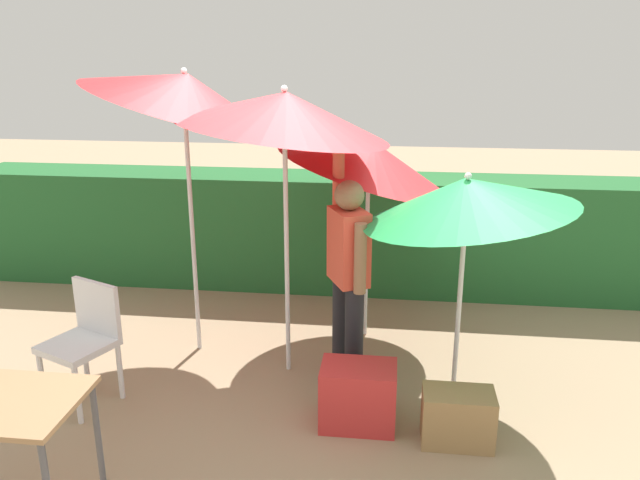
% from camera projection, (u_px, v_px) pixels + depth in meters
% --- Properties ---
extents(ground_plane, '(24.00, 24.00, 0.00)m').
position_uv_depth(ground_plane, '(315.00, 387.00, 4.85)').
color(ground_plane, '#9E8466').
extents(hedge_row, '(8.00, 0.70, 1.21)m').
position_uv_depth(hedge_row, '(341.00, 232.00, 6.73)').
color(hedge_row, '#23602D').
rests_on(hedge_row, ground_plane).
extents(umbrella_rainbow, '(1.61, 1.59, 2.32)m').
position_uv_depth(umbrella_rainbow, '(284.00, 112.00, 4.52)').
color(umbrella_rainbow, silver).
rests_on(umbrella_rainbow, ground_plane).
extents(umbrella_orange, '(1.50, 1.48, 1.80)m').
position_uv_depth(umbrella_orange, '(467.00, 197.00, 4.29)').
color(umbrella_orange, silver).
rests_on(umbrella_orange, ground_plane).
extents(umbrella_yellow, '(1.58, 1.56, 2.58)m').
position_uv_depth(umbrella_yellow, '(184.00, 92.00, 4.86)').
color(umbrella_yellow, silver).
rests_on(umbrella_yellow, ground_plane).
extents(umbrella_navy, '(1.55, 1.53, 1.98)m').
position_uv_depth(umbrella_navy, '(369.00, 157.00, 5.30)').
color(umbrella_navy, silver).
rests_on(umbrella_navy, ground_plane).
extents(person_vendor, '(0.35, 0.54, 1.88)m').
position_uv_depth(person_vendor, '(348.00, 267.00, 4.70)').
color(person_vendor, black).
rests_on(person_vendor, ground_plane).
extents(chair_plastic, '(0.58, 0.58, 0.89)m').
position_uv_depth(chair_plastic, '(85.00, 336.00, 4.55)').
color(chair_plastic, silver).
rests_on(chair_plastic, ground_plane).
extents(cooler_box, '(0.52, 0.34, 0.45)m').
position_uv_depth(cooler_box, '(358.00, 396.00, 4.32)').
color(cooler_box, red).
rests_on(cooler_box, ground_plane).
extents(crate_cardboard, '(0.47, 0.28, 0.37)m').
position_uv_depth(crate_cardboard, '(458.00, 417.00, 4.13)').
color(crate_cardboard, '#9E7A4C').
rests_on(crate_cardboard, ground_plane).
extents(folding_table, '(0.80, 0.60, 0.79)m').
position_uv_depth(folding_table, '(4.00, 416.00, 3.26)').
color(folding_table, '#4C4C51').
rests_on(folding_table, ground_plane).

